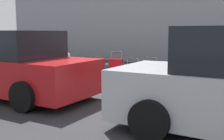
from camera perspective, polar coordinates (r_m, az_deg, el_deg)
ground_plane at (r=7.73m, az=-1.90°, el=-4.33°), size 40.00×40.00×0.00m
sidewalk_curb at (r=9.87m, az=6.14°, el=-1.31°), size 18.00×5.00×0.14m
suitcase_black_1 at (r=7.04m, az=18.59°, el=-2.49°), size 0.42×0.27×0.61m
suitcase_maroon_2 at (r=7.20m, az=14.72°, el=-2.30°), size 0.43×0.28×0.56m
suitcase_olive_3 at (r=7.27m, az=10.88°, el=-1.36°), size 0.39×0.29×0.75m
suitcase_navy_4 at (r=7.60m, az=7.75°, el=-1.36°), size 0.44×0.26×0.82m
suitcase_silver_5 at (r=7.80m, az=4.25°, el=-1.30°), size 0.40×0.22×0.77m
suitcase_red_6 at (r=7.96m, az=0.89°, el=-0.28°), size 0.40×0.24×0.94m
suitcase_teal_7 at (r=8.28m, az=-1.67°, el=-0.64°), size 0.37×0.21×0.60m
suitcase_black_8 at (r=8.56m, az=-4.53°, el=-0.33°), size 0.48×0.20×0.75m
fire_hydrant at (r=9.04m, az=-9.16°, el=1.06°), size 0.39×0.21×0.84m
bollard_post at (r=9.28m, az=-12.17°, el=0.76°), size 0.15×0.15×0.75m
parked_car_red_1 at (r=7.50m, az=-19.83°, el=0.81°), size 4.50×2.10×1.66m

